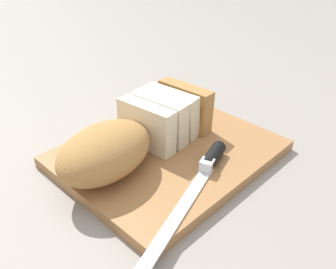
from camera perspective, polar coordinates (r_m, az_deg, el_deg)
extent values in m
plane|color=gray|center=(0.67, 0.00, -3.60)|extent=(3.00, 3.00, 0.00)
cube|color=#9E6B3D|center=(0.66, 0.00, -2.91)|extent=(0.37, 0.30, 0.02)
ellipsoid|color=#A8753D|center=(0.59, -9.67, -2.63)|extent=(0.18, 0.13, 0.08)
cube|color=beige|center=(0.65, -3.35, 1.32)|extent=(0.05, 0.11, 0.08)
cube|color=beige|center=(0.67, -1.36, 2.48)|extent=(0.05, 0.11, 0.08)
cube|color=beige|center=(0.69, 0.40, 3.59)|extent=(0.05, 0.12, 0.08)
cube|color=#A8753D|center=(0.71, 2.60, 4.43)|extent=(0.04, 0.11, 0.08)
cube|color=silver|center=(0.53, 1.32, -12.57)|extent=(0.23, 0.10, 0.00)
cylinder|color=black|center=(0.63, 7.02, -3.22)|extent=(0.06, 0.04, 0.02)
cube|color=silver|center=(0.60, 6.05, -4.78)|extent=(0.03, 0.03, 0.02)
sphere|color=#996633|center=(0.65, -5.04, -2.65)|extent=(0.00, 0.00, 0.00)
sphere|color=#996633|center=(0.68, -5.15, -1.06)|extent=(0.01, 0.01, 0.01)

